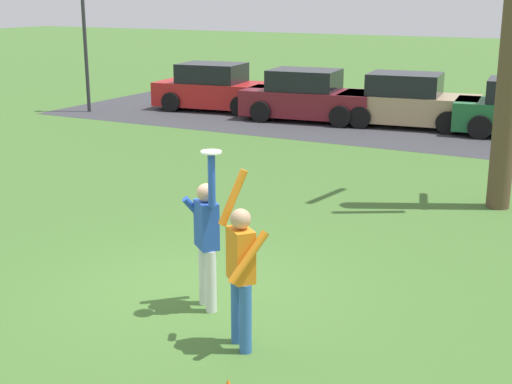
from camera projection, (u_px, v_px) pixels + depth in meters
The scene contains 9 objects.
ground_plane at pixel (197, 293), 9.74m from camera, with size 120.00×120.00×0.00m, color #426B2D.
person_catcher at pixel (207, 235), 9.02m from camera, with size 0.56×0.55×2.08m.
person_defender at pixel (241, 267), 7.99m from camera, with size 0.65×0.65×2.05m.
frisbee_disc at pixel (211, 152), 8.53m from camera, with size 0.25×0.25×0.02m, color white.
parked_car_red at pixel (215, 89), 24.75m from camera, with size 4.28×2.40×1.59m.
parked_car_maroon at pixel (308, 97), 22.76m from camera, with size 4.28×2.40×1.59m.
parked_car_tan at pixel (408, 102), 21.74m from camera, with size 4.28×2.40×1.59m.
parking_strip at pixel (408, 128), 21.55m from camera, with size 23.53×6.40×0.01m, color #38383D.
lamppost_by_lot at pixel (85, 34), 23.89m from camera, with size 0.28×0.28×4.26m.
Camera 1 is at (4.92, -7.61, 3.91)m, focal length 50.63 mm.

